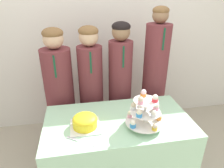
{
  "coord_description": "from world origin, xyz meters",
  "views": [
    {
      "loc": [
        -0.31,
        -1.07,
        1.73
      ],
      "look_at": [
        -0.05,
        0.38,
        1.04
      ],
      "focal_mm": 32.0,
      "sensor_mm": 36.0,
      "label": 1
    }
  ],
  "objects_px": {
    "cake_knife": "(79,141)",
    "student_0": "(60,97)",
    "round_cake": "(85,121)",
    "student_1": "(91,93)",
    "student_2": "(120,89)",
    "cupcake_stand": "(145,112)",
    "student_3": "(154,83)"
  },
  "relations": [
    {
      "from": "round_cake",
      "to": "student_0",
      "type": "distance_m",
      "value": 0.67
    },
    {
      "from": "cupcake_stand",
      "to": "cake_knife",
      "type": "bearing_deg",
      "value": -170.93
    },
    {
      "from": "round_cake",
      "to": "cupcake_stand",
      "type": "xyz_separation_m",
      "value": [
        0.48,
        -0.08,
        0.09
      ]
    },
    {
      "from": "student_1",
      "to": "student_2",
      "type": "xyz_separation_m",
      "value": [
        0.33,
        -0.0,
        0.01
      ]
    },
    {
      "from": "cake_knife",
      "to": "student_1",
      "type": "height_order",
      "value": "student_1"
    },
    {
      "from": "student_2",
      "to": "student_3",
      "type": "bearing_deg",
      "value": 0.0
    },
    {
      "from": "student_2",
      "to": "student_0",
      "type": "bearing_deg",
      "value": 180.0
    },
    {
      "from": "student_1",
      "to": "cake_knife",
      "type": "bearing_deg",
      "value": -101.43
    },
    {
      "from": "student_2",
      "to": "cake_knife",
      "type": "bearing_deg",
      "value": -121.66
    },
    {
      "from": "student_2",
      "to": "student_3",
      "type": "height_order",
      "value": "student_3"
    },
    {
      "from": "round_cake",
      "to": "student_2",
      "type": "bearing_deg",
      "value": 55.62
    },
    {
      "from": "cupcake_stand",
      "to": "student_0",
      "type": "distance_m",
      "value": 1.02
    },
    {
      "from": "student_2",
      "to": "round_cake",
      "type": "bearing_deg",
      "value": -124.38
    },
    {
      "from": "student_0",
      "to": "student_2",
      "type": "xyz_separation_m",
      "value": [
        0.67,
        -0.0,
        0.03
      ]
    },
    {
      "from": "student_0",
      "to": "student_2",
      "type": "distance_m",
      "value": 0.67
    },
    {
      "from": "student_2",
      "to": "student_3",
      "type": "xyz_separation_m",
      "value": [
        0.4,
        0.0,
        0.05
      ]
    },
    {
      "from": "cupcake_stand",
      "to": "student_0",
      "type": "relative_size",
      "value": 0.22
    },
    {
      "from": "student_3",
      "to": "student_2",
      "type": "bearing_deg",
      "value": -180.0
    },
    {
      "from": "round_cake",
      "to": "student_2",
      "type": "relative_size",
      "value": 0.17
    },
    {
      "from": "cupcake_stand",
      "to": "student_2",
      "type": "relative_size",
      "value": 0.21
    },
    {
      "from": "cake_knife",
      "to": "student_3",
      "type": "distance_m",
      "value": 1.19
    },
    {
      "from": "student_1",
      "to": "student_2",
      "type": "height_order",
      "value": "student_2"
    },
    {
      "from": "round_cake",
      "to": "cake_knife",
      "type": "distance_m",
      "value": 0.18
    },
    {
      "from": "round_cake",
      "to": "student_2",
      "type": "height_order",
      "value": "student_2"
    },
    {
      "from": "round_cake",
      "to": "cupcake_stand",
      "type": "distance_m",
      "value": 0.49
    },
    {
      "from": "round_cake",
      "to": "student_3",
      "type": "distance_m",
      "value": 1.04
    },
    {
      "from": "student_0",
      "to": "student_1",
      "type": "relative_size",
      "value": 0.99
    },
    {
      "from": "round_cake",
      "to": "student_2",
      "type": "distance_m",
      "value": 0.76
    },
    {
      "from": "student_1",
      "to": "student_2",
      "type": "bearing_deg",
      "value": -0.0
    },
    {
      "from": "round_cake",
      "to": "student_1",
      "type": "xyz_separation_m",
      "value": [
        0.1,
        0.63,
        -0.07
      ]
    },
    {
      "from": "cake_knife",
      "to": "student_0",
      "type": "xyz_separation_m",
      "value": [
        -0.18,
        0.79,
        -0.03
      ]
    },
    {
      "from": "student_0",
      "to": "student_1",
      "type": "distance_m",
      "value": 0.34
    }
  ]
}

